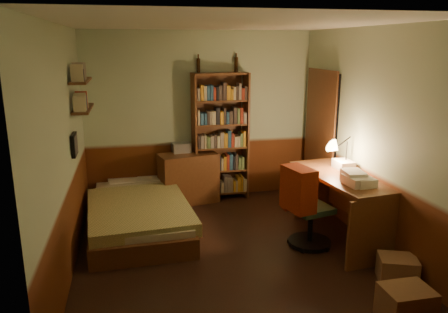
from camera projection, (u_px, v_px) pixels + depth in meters
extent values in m
cube|color=black|center=(228.00, 252.00, 5.21)|extent=(3.50, 4.00, 0.02)
cube|color=silver|center=(229.00, 22.00, 4.55)|extent=(3.50, 4.00, 0.02)
cube|color=#A1B391|center=(200.00, 117.00, 6.78)|extent=(3.50, 0.02, 2.60)
cube|color=#A1B391|center=(63.00, 153.00, 4.52)|extent=(0.02, 4.00, 2.60)
cube|color=#A1B391|center=(371.00, 138.00, 5.24)|extent=(0.02, 4.00, 2.60)
cube|color=#A1B391|center=(294.00, 209.00, 2.98)|extent=(3.50, 0.02, 2.60)
cube|color=black|center=(321.00, 140.00, 6.54)|extent=(0.06, 0.90, 2.00)
cube|color=#482613|center=(319.00, 140.00, 6.53)|extent=(0.02, 0.98, 2.08)
cube|color=olive|center=(139.00, 203.00, 5.83)|extent=(1.27, 2.28, 0.67)
cube|color=#573017|center=(189.00, 178.00, 6.73)|extent=(0.94, 0.61, 0.77)
cube|color=#B2B2B7|center=(181.00, 147.00, 6.72)|extent=(0.30, 0.24, 0.15)
cube|color=#573017|center=(220.00, 137.00, 6.77)|extent=(0.87, 0.35, 1.98)
cylinder|color=black|center=(198.00, 65.00, 6.53)|extent=(0.06, 0.06, 0.21)
cylinder|color=black|center=(236.00, 65.00, 6.65)|extent=(0.06, 0.06, 0.22)
cube|color=#573017|center=(340.00, 207.00, 5.45)|extent=(0.82, 1.62, 0.83)
cube|color=silver|center=(344.00, 165.00, 5.61)|extent=(0.21, 0.28, 0.11)
cone|color=black|center=(347.00, 146.00, 5.60)|extent=(0.20, 0.20, 0.59)
cube|color=#2D4E34|center=(311.00, 205.00, 5.24)|extent=(0.60, 0.56, 1.03)
cube|color=#982B0F|center=(295.00, 145.00, 4.95)|extent=(0.39, 0.50, 0.52)
cube|color=#573017|center=(83.00, 109.00, 5.51)|extent=(0.20, 0.90, 0.03)
cube|color=#573017|center=(81.00, 81.00, 5.42)|extent=(0.20, 0.90, 0.03)
cube|color=black|center=(74.00, 145.00, 5.11)|extent=(0.04, 0.32, 0.26)
cube|color=#886140|center=(406.00, 305.00, 3.85)|extent=(0.43, 0.34, 0.32)
cube|color=#886140|center=(397.00, 269.00, 4.52)|extent=(0.46, 0.42, 0.26)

